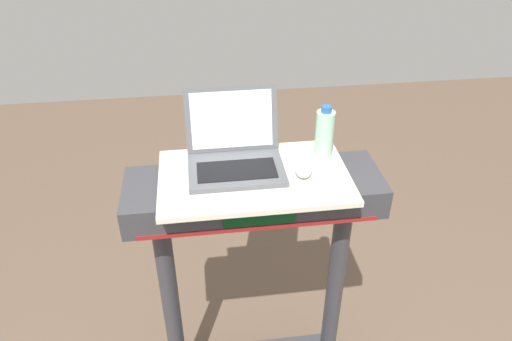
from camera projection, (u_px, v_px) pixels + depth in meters
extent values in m
cylinder|color=#38383D|center=(170.00, 300.00, 1.95)|extent=(0.07, 0.07, 0.89)
cylinder|color=#38383D|center=(335.00, 284.00, 2.02)|extent=(0.07, 0.07, 0.89)
cube|color=#38383D|center=(254.00, 192.00, 1.71)|extent=(0.90, 0.28, 0.11)
cube|color=#0C3F19|center=(260.00, 218.00, 1.59)|extent=(0.24, 0.01, 0.06)
cube|color=maroon|center=(260.00, 228.00, 1.61)|extent=(0.81, 0.00, 0.02)
cube|color=beige|center=(254.00, 177.00, 1.67)|extent=(0.65, 0.40, 0.02)
cube|color=#515459|center=(236.00, 170.00, 1.68)|extent=(0.33, 0.23, 0.02)
cube|color=black|center=(237.00, 170.00, 1.66)|extent=(0.27, 0.13, 0.00)
cube|color=#515459|center=(232.00, 119.00, 1.73)|extent=(0.33, 0.07, 0.23)
cube|color=white|center=(232.00, 120.00, 1.72)|extent=(0.29, 0.06, 0.20)
ellipsoid|color=#B2B2B7|center=(303.00, 169.00, 1.66)|extent=(0.07, 0.11, 0.03)
cylinder|color=#9EDBB2|center=(324.00, 135.00, 1.71)|extent=(0.07, 0.07, 0.18)
cylinder|color=#2659A5|center=(326.00, 109.00, 1.65)|extent=(0.04, 0.04, 0.02)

